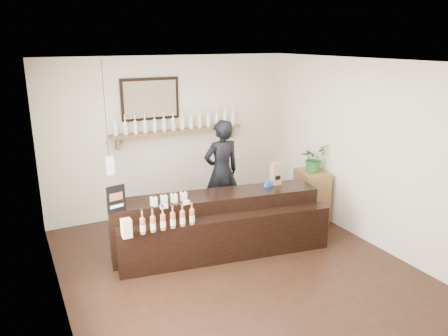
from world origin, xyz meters
name	(u,v)px	position (x,y,z in m)	size (l,w,h in m)	color
ground	(236,268)	(0.00, 0.00, 0.00)	(5.00, 5.00, 0.00)	black
room_shell	(237,149)	(0.00, 0.00, 1.70)	(5.00, 5.00, 5.00)	beige
back_wall_decor	(164,118)	(-0.14, 2.37, 1.75)	(2.66, 0.96, 1.69)	brown
counter	(218,225)	(0.02, 0.59, 0.41)	(3.15, 1.30, 1.01)	black
promo_sign	(116,199)	(-1.43, 0.68, 1.05)	(0.26, 0.07, 0.36)	black
paper_bag	(276,174)	(1.07, 0.68, 1.04)	(0.16, 0.12, 0.34)	brown
tape_dispenser	(268,184)	(0.90, 0.63, 0.91)	(0.14, 0.07, 0.11)	blue
side_cabinet	(311,195)	(2.00, 0.94, 0.44)	(0.55, 0.68, 0.88)	brown
potted_plant	(313,158)	(2.00, 0.94, 1.11)	(0.42, 0.37, 0.47)	#27632B
shopkeeper	(221,165)	(0.55, 1.55, 1.02)	(0.74, 0.49, 2.03)	black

